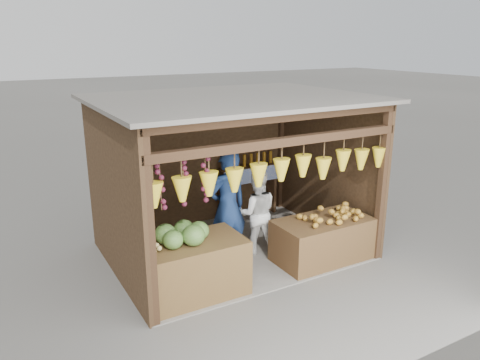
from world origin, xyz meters
name	(u,v)px	position (x,y,z in m)	size (l,w,h in m)	color
ground	(233,250)	(0.00, 0.00, 0.00)	(80.00, 80.00, 0.00)	#514F49
stall_structure	(232,158)	(-0.03, -0.04, 1.67)	(4.30, 3.30, 2.66)	slate
back_shelf	(248,176)	(1.05, 1.28, 0.87)	(1.25, 0.32, 1.32)	#382314
counter_left	(191,269)	(-1.23, -1.01, 0.41)	(1.51, 0.85, 0.83)	#52371B
counter_right	(322,240)	(1.11, -1.04, 0.36)	(1.59, 0.85, 0.71)	#4B2F19
stool	(139,264)	(-1.68, 0.01, 0.15)	(0.33, 0.33, 0.31)	black
man_standing	(228,208)	(-0.26, -0.29, 0.94)	(0.68, 0.45, 1.87)	navy
woman_standing	(257,213)	(0.32, -0.24, 0.72)	(0.70, 0.55, 1.45)	silver
vendor_seated	(136,226)	(-1.68, 0.01, 0.80)	(0.48, 0.31, 0.99)	#543021
melon_pile	(183,231)	(-1.31, -0.96, 0.99)	(1.00, 0.50, 0.32)	#235216
tanfruit_pile	(147,248)	(-1.85, -1.02, 0.89)	(0.34, 0.40, 0.13)	#A8874D
mango_pile	(331,213)	(1.21, -1.09, 0.82)	(1.40, 0.64, 0.22)	#B34917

